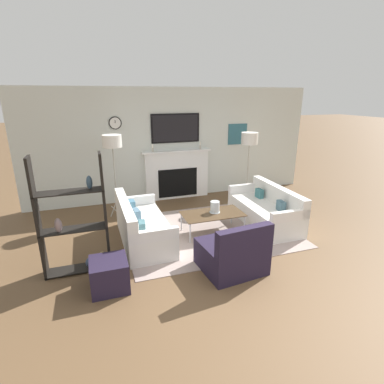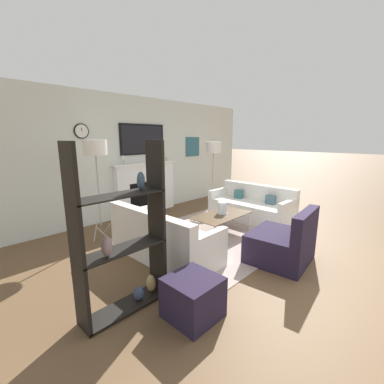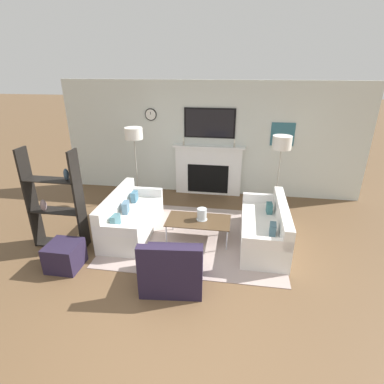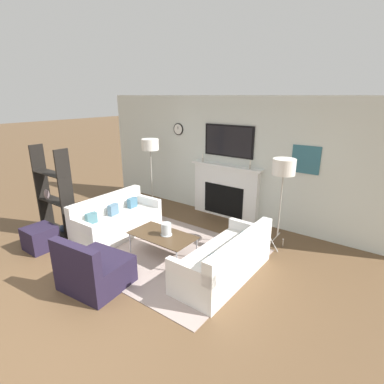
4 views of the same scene
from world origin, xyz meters
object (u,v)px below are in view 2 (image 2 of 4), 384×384
(floor_lamp_right, at_px, (213,148))
(shelf_unit, at_px, (124,240))
(floor_lamp_left, at_px, (95,149))
(couch_right, at_px, (252,208))
(ottoman, at_px, (193,297))
(armchair, at_px, (283,244))
(hurricane_candle, at_px, (222,209))
(couch_left, at_px, (163,240))
(coffee_table, at_px, (222,216))

(floor_lamp_right, height_order, shelf_unit, shelf_unit)
(floor_lamp_left, xyz_separation_m, floor_lamp_right, (3.14, 0.00, -0.08))
(couch_right, relative_size, ottoman, 3.67)
(couch_right, xyz_separation_m, armchair, (-1.41, -1.37, -0.00))
(hurricane_candle, height_order, floor_lamp_right, floor_lamp_right)
(couch_right, height_order, floor_lamp_right, floor_lamp_right)
(hurricane_candle, relative_size, ottoman, 0.44)
(couch_left, distance_m, armchair, 1.78)
(hurricane_candle, xyz_separation_m, shelf_unit, (-2.42, -0.59, 0.28))
(floor_lamp_right, bearing_deg, hurricane_candle, -135.71)
(coffee_table, bearing_deg, hurricane_candle, 31.08)
(shelf_unit, distance_m, ottoman, 0.91)
(coffee_table, distance_m, floor_lamp_left, 2.50)
(floor_lamp_left, xyz_separation_m, ottoman, (-0.35, -2.60, -1.39))
(shelf_unit, bearing_deg, floor_lamp_left, 69.79)
(couch_right, distance_m, hurricane_candle, 1.17)
(couch_left, height_order, floor_lamp_right, floor_lamp_right)
(couch_left, distance_m, ottoman, 1.40)
(armchair, xyz_separation_m, floor_lamp_right, (1.71, 2.72, 1.25))
(floor_lamp_right, relative_size, shelf_unit, 0.95)
(couch_left, height_order, ottoman, couch_left)
(hurricane_candle, distance_m, shelf_unit, 2.51)
(couch_right, xyz_separation_m, floor_lamp_right, (0.30, 1.36, 1.25))
(hurricane_candle, xyz_separation_m, ottoman, (-2.03, -1.18, -0.29))
(floor_lamp_right, height_order, ottoman, floor_lamp_right)
(couch_right, height_order, hurricane_candle, couch_right)
(hurricane_candle, bearing_deg, shelf_unit, -166.40)
(armchair, distance_m, floor_lamp_left, 3.35)
(shelf_unit, bearing_deg, couch_right, 10.21)
(coffee_table, xyz_separation_m, floor_lamp_left, (-1.63, 1.45, 1.22))
(floor_lamp_right, xyz_separation_m, shelf_unit, (-3.87, -2.00, -0.74))
(armchair, height_order, ottoman, armchair)
(floor_lamp_right, bearing_deg, armchair, -122.10)
(coffee_table, height_order, floor_lamp_right, floor_lamp_right)
(hurricane_candle, height_order, ottoman, hurricane_candle)
(couch_left, relative_size, ottoman, 3.60)
(armchair, bearing_deg, floor_lamp_right, 57.90)
(armchair, xyz_separation_m, ottoman, (-1.77, 0.13, -0.06))
(couch_left, xyz_separation_m, ottoman, (-0.64, -1.24, -0.07))
(hurricane_candle, xyz_separation_m, floor_lamp_right, (1.45, 1.41, 1.02))
(couch_left, xyz_separation_m, couch_right, (2.54, 0.00, -0.00))
(shelf_unit, xyz_separation_m, ottoman, (0.39, -0.60, -0.57))
(armchair, xyz_separation_m, hurricane_candle, (0.26, 1.31, 0.23))
(floor_lamp_left, relative_size, ottoman, 3.57)
(floor_lamp_left, bearing_deg, couch_right, -25.54)
(hurricane_candle, bearing_deg, couch_left, 177.63)
(armchair, xyz_separation_m, shelf_unit, (-2.16, 0.72, 0.51))
(couch_left, xyz_separation_m, floor_lamp_left, (-0.29, 1.36, 1.32))
(armchair, relative_size, floor_lamp_left, 0.54)
(couch_right, xyz_separation_m, ottoman, (-3.18, -1.24, -0.06))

